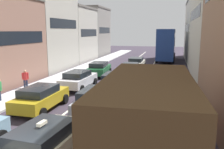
{
  "coord_description": "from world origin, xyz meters",
  "views": [
    {
      "loc": [
        4.36,
        -5.02,
        4.86
      ],
      "look_at": [
        0.0,
        12.0,
        1.6
      ],
      "focal_mm": 38.15,
      "sensor_mm": 36.0,
      "label": 1
    }
  ],
  "objects": [
    {
      "name": "bus_mid_queue_primary",
      "position": [
        3.3,
        34.57,
        2.83
      ],
      "size": [
        2.94,
        10.54,
        5.06
      ],
      "rotation": [
        0.0,
        0.0,
        1.55
      ],
      "color": "navy",
      "rests_on": "ground"
    },
    {
      "name": "hatchback_centre_lane_third",
      "position": [
        -0.12,
        13.24,
        0.8
      ],
      "size": [
        2.23,
        4.38,
        1.49
      ],
      "rotation": [
        0.0,
        0.0,
        1.62
      ],
      "color": "#194C8C",
      "rests_on": "ground"
    },
    {
      "name": "sedan_centre_lane_fifth",
      "position": [
        -0.09,
        24.73,
        0.8
      ],
      "size": [
        2.08,
        4.31,
        1.49
      ],
      "rotation": [
        0.0,
        0.0,
        1.58
      ],
      "color": "beige",
      "rests_on": "ground"
    },
    {
      "name": "sedan_centre_lane_second",
      "position": [
        0.08,
        7.93,
        0.8
      ],
      "size": [
        2.14,
        4.34,
        1.49
      ],
      "rotation": [
        0.0,
        0.0,
        1.59
      ],
      "color": "gray",
      "rests_on": "ground"
    },
    {
      "name": "wagon_left_lane_second",
      "position": [
        -3.44,
        7.63,
        0.8
      ],
      "size": [
        2.08,
        4.31,
        1.49
      ],
      "rotation": [
        0.0,
        0.0,
        1.58
      ],
      "color": "#B29319",
      "rests_on": "ground"
    },
    {
      "name": "sedan_left_lane_third",
      "position": [
        -3.31,
        13.42,
        0.8
      ],
      "size": [
        2.19,
        4.36,
        1.49
      ],
      "rotation": [
        0.0,
        0.0,
        1.53
      ],
      "color": "silver",
      "rests_on": "ground"
    },
    {
      "name": "lane_stripe_right",
      "position": [
        1.7,
        20.0,
        0.01
      ],
      "size": [
        0.16,
        60.0,
        0.01
      ],
      "primitive_type": "cube",
      "color": "silver",
      "rests_on": "ground"
    },
    {
      "name": "building_row_left",
      "position": [
        -12.0,
        20.78,
        5.07
      ],
      "size": [
        7.2,
        43.9,
        12.86
      ],
      "rotation": [
        0.0,
        0.0,
        1.57
      ],
      "color": "#B2ADA3",
      "rests_on": "ground"
    },
    {
      "name": "sidewalk_left",
      "position": [
        -6.7,
        20.0,
        0.07
      ],
      "size": [
        2.6,
        64.0,
        0.14
      ],
      "primitive_type": "cube",
      "color": "#B7B7B7",
      "rests_on": "ground"
    },
    {
      "name": "coupe_centre_lane_fourth",
      "position": [
        0.09,
        19.33,
        0.8
      ],
      "size": [
        2.21,
        4.37,
        1.49
      ],
      "rotation": [
        0.0,
        0.0,
        1.61
      ],
      "color": "black",
      "rests_on": "ground"
    },
    {
      "name": "sedan_left_lane_fourth",
      "position": [
        -3.32,
        19.28,
        0.8
      ],
      "size": [
        2.3,
        4.41,
        1.49
      ],
      "rotation": [
        0.0,
        0.0,
        1.64
      ],
      "color": "#19592D",
      "rests_on": "ground"
    },
    {
      "name": "sedan_right_lane_behind_truck",
      "position": [
        3.32,
        9.07,
        0.8
      ],
      "size": [
        2.11,
        4.32,
        1.49
      ],
      "rotation": [
        0.0,
        0.0,
        1.58
      ],
      "color": "#A51E1E",
      "rests_on": "ground"
    },
    {
      "name": "removalist_box_truck",
      "position": [
        3.7,
        2.3,
        1.97
      ],
      "size": [
        3.01,
        7.81,
        3.58
      ],
      "rotation": [
        0.0,
        0.0,
        1.62
      ],
      "color": "#A51E1E",
      "rests_on": "ground"
    },
    {
      "name": "lane_stripe_left",
      "position": [
        -1.7,
        20.0,
        0.01
      ],
      "size": [
        0.16,
        60.0,
        0.01
      ],
      "primitive_type": "cube",
      "color": "silver",
      "rests_on": "ground"
    },
    {
      "name": "taxi_centre_lane_front",
      "position": [
        -0.04,
        2.27,
        0.8
      ],
      "size": [
        2.3,
        4.41,
        1.66
      ],
      "rotation": [
        0.0,
        0.0,
        1.5
      ],
      "color": "beige",
      "rests_on": "ground"
    },
    {
      "name": "pedestrian_near_kerb",
      "position": [
        -7.42,
        11.94,
        0.95
      ],
      "size": [
        0.46,
        0.35,
        1.66
      ],
      "rotation": [
        0.0,
        0.0,
        5.32
      ],
      "color": "#262D47",
      "rests_on": "ground"
    }
  ]
}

